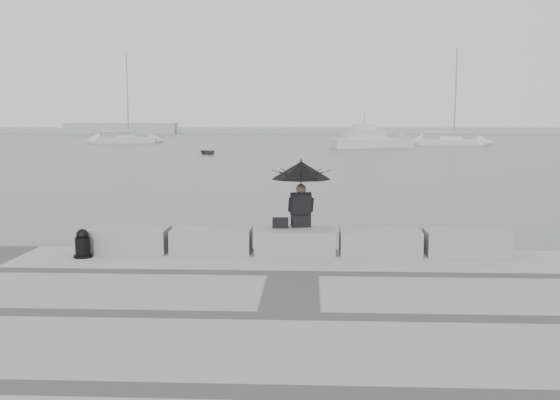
{
  "coord_description": "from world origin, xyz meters",
  "views": [
    {
      "loc": [
        0.27,
        -12.83,
        3.15
      ],
      "look_at": [
        -0.47,
        3.0,
        1.16
      ],
      "focal_mm": 40.0,
      "sensor_mm": 36.0,
      "label": 1
    }
  ],
  "objects_px": {
    "mooring_bollard": "(83,246)",
    "dinghy": "(208,152)",
    "motor_cruiser": "(372,140)",
    "seated_person": "(301,177)",
    "sailboat_right": "(450,141)",
    "sailboat_left": "(125,140)"
  },
  "relations": [
    {
      "from": "mooring_bollard",
      "to": "motor_cruiser",
      "type": "xyz_separation_m",
      "value": [
        11.98,
        64.23,
        0.15
      ]
    },
    {
      "from": "sailboat_left",
      "to": "sailboat_right",
      "type": "bearing_deg",
      "value": -32.19
    },
    {
      "from": "sailboat_right",
      "to": "mooring_bollard",
      "type": "bearing_deg",
      "value": -101.33
    },
    {
      "from": "seated_person",
      "to": "dinghy",
      "type": "distance_m",
      "value": 48.96
    },
    {
      "from": "seated_person",
      "to": "mooring_bollard",
      "type": "xyz_separation_m",
      "value": [
        -4.26,
        -0.94,
        -1.28
      ]
    },
    {
      "from": "mooring_bollard",
      "to": "dinghy",
      "type": "xyz_separation_m",
      "value": [
        -5.47,
        48.9,
        -0.5
      ]
    },
    {
      "from": "seated_person",
      "to": "dinghy",
      "type": "xyz_separation_m",
      "value": [
        -9.72,
        47.96,
        -1.79
      ]
    },
    {
      "from": "motor_cruiser",
      "to": "mooring_bollard",
      "type": "bearing_deg",
      "value": -119.08
    },
    {
      "from": "seated_person",
      "to": "sailboat_right",
      "type": "height_order",
      "value": "sailboat_right"
    },
    {
      "from": "motor_cruiser",
      "to": "dinghy",
      "type": "xyz_separation_m",
      "value": [
        -17.44,
        -15.33,
        -0.66
      ]
    },
    {
      "from": "mooring_bollard",
      "to": "dinghy",
      "type": "bearing_deg",
      "value": 96.38
    },
    {
      "from": "sailboat_right",
      "to": "motor_cruiser",
      "type": "xyz_separation_m",
      "value": [
        -11.33,
        -8.74,
        0.37
      ]
    },
    {
      "from": "mooring_bollard",
      "to": "motor_cruiser",
      "type": "relative_size",
      "value": 0.06
    },
    {
      "from": "seated_person",
      "to": "dinghy",
      "type": "relative_size",
      "value": 0.5
    },
    {
      "from": "sailboat_left",
      "to": "motor_cruiser",
      "type": "bearing_deg",
      "value": -47.82
    },
    {
      "from": "sailboat_right",
      "to": "motor_cruiser",
      "type": "height_order",
      "value": "sailboat_right"
    },
    {
      "from": "seated_person",
      "to": "mooring_bollard",
      "type": "height_order",
      "value": "seated_person"
    },
    {
      "from": "motor_cruiser",
      "to": "dinghy",
      "type": "distance_m",
      "value": 23.23
    },
    {
      "from": "sailboat_left",
      "to": "motor_cruiser",
      "type": "xyz_separation_m",
      "value": [
        34.52,
        -14.53,
        0.38
      ]
    },
    {
      "from": "seated_person",
      "to": "sailboat_right",
      "type": "xyz_separation_m",
      "value": [
        19.05,
        72.02,
        -1.5
      ]
    },
    {
      "from": "sailboat_left",
      "to": "motor_cruiser",
      "type": "distance_m",
      "value": 37.45
    },
    {
      "from": "sailboat_left",
      "to": "dinghy",
      "type": "relative_size",
      "value": 4.64
    }
  ]
}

